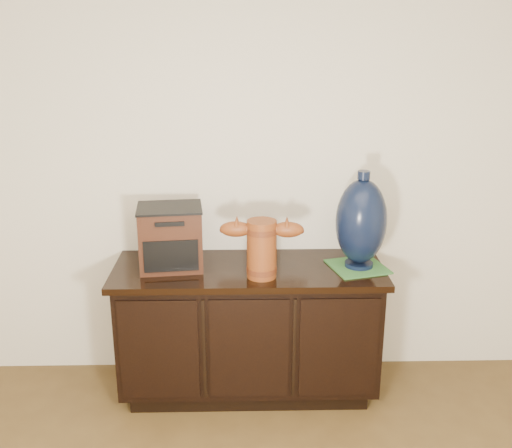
{
  "coord_description": "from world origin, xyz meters",
  "views": [
    {
      "loc": [
        -0.03,
        -0.78,
        1.97
      ],
      "look_at": [
        0.04,
        2.18,
        1.02
      ],
      "focal_mm": 42.0,
      "sensor_mm": 36.0,
      "label": 1
    }
  ],
  "objects_px": {
    "tv_radio": "(171,237)",
    "lamp_base": "(361,222)",
    "sideboard": "(249,328)",
    "terracotta_vessel": "(262,245)",
    "spray_can": "(265,243)"
  },
  "relations": [
    {
      "from": "terracotta_vessel",
      "to": "lamp_base",
      "type": "relative_size",
      "value": 0.82
    },
    {
      "from": "sideboard",
      "to": "lamp_base",
      "type": "distance_m",
      "value": 0.86
    },
    {
      "from": "lamp_base",
      "to": "terracotta_vessel",
      "type": "bearing_deg",
      "value": -167.74
    },
    {
      "from": "lamp_base",
      "to": "spray_can",
      "type": "xyz_separation_m",
      "value": [
        -0.5,
        0.18,
        -0.18
      ]
    },
    {
      "from": "terracotta_vessel",
      "to": "spray_can",
      "type": "xyz_separation_m",
      "value": [
        0.03,
        0.29,
        -0.09
      ]
    },
    {
      "from": "tv_radio",
      "to": "lamp_base",
      "type": "xyz_separation_m",
      "value": [
        1.01,
        -0.03,
        0.09
      ]
    },
    {
      "from": "tv_radio",
      "to": "spray_can",
      "type": "bearing_deg",
      "value": 9.65
    },
    {
      "from": "terracotta_vessel",
      "to": "spray_can",
      "type": "relative_size",
      "value": 2.63
    },
    {
      "from": "sideboard",
      "to": "spray_can",
      "type": "bearing_deg",
      "value": 59.44
    },
    {
      "from": "sideboard",
      "to": "lamp_base",
      "type": "height_order",
      "value": "lamp_base"
    },
    {
      "from": "sideboard",
      "to": "terracotta_vessel",
      "type": "height_order",
      "value": "terracotta_vessel"
    },
    {
      "from": "terracotta_vessel",
      "to": "lamp_base",
      "type": "height_order",
      "value": "lamp_base"
    },
    {
      "from": "tv_radio",
      "to": "lamp_base",
      "type": "distance_m",
      "value": 1.01
    },
    {
      "from": "lamp_base",
      "to": "spray_can",
      "type": "relative_size",
      "value": 3.2
    },
    {
      "from": "spray_can",
      "to": "lamp_base",
      "type": "bearing_deg",
      "value": -19.31
    }
  ]
}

